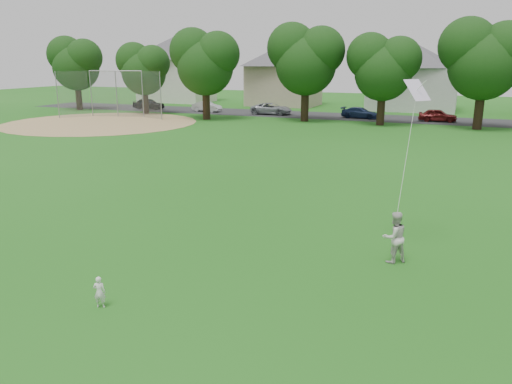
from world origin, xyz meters
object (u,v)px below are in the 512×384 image
at_px(kite, 406,157).
at_px(older_boy, 394,237).
at_px(toddler, 99,292).
at_px(baseball_backstop, 115,94).

bearing_deg(kite, older_boy, -96.73).
distance_m(toddler, older_boy, 8.35).
relative_size(older_boy, baseball_backstop, 0.15).
xyz_separation_m(toddler, kite, (6.30, 6.33, 2.63)).
height_order(toddler, baseball_backstop, baseball_backstop).
relative_size(toddler, baseball_backstop, 0.08).
bearing_deg(older_boy, baseball_backstop, -81.05).
bearing_deg(baseball_backstop, toddler, -53.09).
xyz_separation_m(older_boy, baseball_backstop, (-31.72, 28.41, 1.56)).
bearing_deg(older_boy, kite, -135.94).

